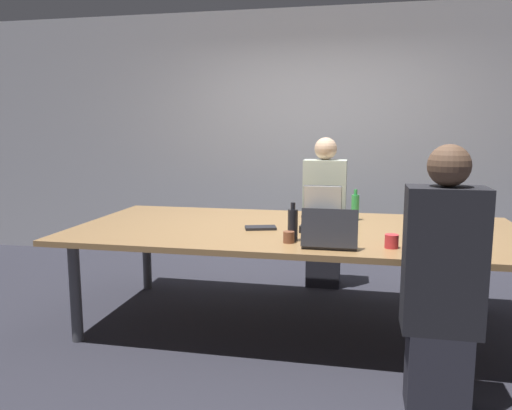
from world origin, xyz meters
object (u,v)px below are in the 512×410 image
Objects in this scene: laptop_near_midright at (330,236)px; cup_near_right at (392,241)px; bottle_far_center at (355,207)px; cup_near_midright at (289,237)px; laptop_near_right at (432,241)px; stapler at (304,228)px; bottle_near_midright at (293,224)px; laptop_far_center at (322,207)px; person_far_center at (324,215)px; person_near_right at (442,286)px.

cup_near_right is at bearing -169.19° from laptop_near_midright.
laptop_near_midright is at bearing -98.28° from bottle_far_center.
laptop_near_right is at bearing -4.59° from cup_near_midright.
cup_near_midright is (-0.27, 0.09, -0.04)m from laptop_near_midright.
stapler is (-0.21, 0.48, -0.05)m from laptop_near_midright.
cup_near_midright is at bearing -106.82° from bottle_near_midright.
laptop_far_center is 1.29× the size of bottle_far_center.
bottle_near_midright reaches higher than bottle_far_center.
bottle_near_midright reaches higher than laptop_far_center.
laptop_far_center is 2.15× the size of stapler.
bottle_far_center is at bearing 65.66° from cup_near_midright.
cup_near_right is 0.56× the size of stapler.
stapler is (0.04, 0.34, -0.09)m from bottle_near_midright.
bottle_far_center is (0.40, 0.86, -0.00)m from bottle_near_midright.
person_far_center is (0.11, 1.49, -0.19)m from bottle_near_midright.
laptop_near_right reaches higher than cup_near_right.
person_near_right is (0.61, -0.43, -0.14)m from laptop_near_midright.
bottle_near_midright is at bearing -33.83° from person_near_right.
cup_near_midright is at bearing -30.54° from person_near_right.
cup_near_midright is 0.24× the size of laptop_near_right.
person_near_right is 4.36× the size of laptop_far_center.
laptop_near_right is at bearing -13.96° from cup_near_right.
laptop_near_right is 1.10m from bottle_far_center.
bottle_near_midright is 1.05m from laptop_far_center.
person_far_center is (-0.76, 1.62, -0.14)m from laptop_near_right.
cup_near_midright is at bearing -96.97° from laptop_far_center.
stapler is at bearing -96.28° from laptop_far_center.
person_far_center reaches higher than laptop_near_midright.
cup_near_midright is 1.01m from bottle_far_center.
person_near_right reaches higher than person_far_center.
cup_near_midright is at bearing 178.80° from cup_near_right.
bottle_far_center is at bearing 60.45° from stapler.
cup_near_right is at bearing -65.59° from person_near_right.
person_near_right is 0.57m from cup_near_right.
bottle_near_midright reaches higher than laptop_near_midright.
person_near_right is at bearing -65.34° from laptop_far_center.
laptop_near_right is 1.26× the size of bottle_far_center.
person_near_right reaches higher than laptop_near_midright.
cup_near_right is (0.38, 0.07, -0.03)m from laptop_near_midright.
laptop_near_midright is at bearing -61.34° from stapler.
laptop_far_center and bottle_far_center have the same top height.
laptop_far_center reaches higher than cup_near_midright.
person_far_center is 9.32× the size of stapler.
laptop_far_center reaches higher than laptop_near_right.
cup_near_midright is 0.89m from laptop_near_right.
stapler is (-0.36, -0.53, -0.08)m from bottle_far_center.
laptop_near_midright is 0.24× the size of person_near_right.
laptop_near_midright is 0.24× the size of person_far_center.
laptop_near_midright is 1.06× the size of laptop_far_center.
laptop_near_right reaches higher than cup_near_midright.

